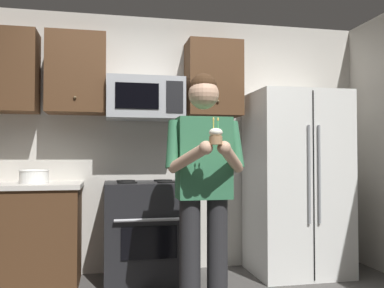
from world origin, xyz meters
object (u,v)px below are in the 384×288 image
Objects in this scene: bowl_large_white at (34,176)px; microwave at (145,99)px; cupcake at (216,136)px; person at (204,180)px; oven_range at (146,231)px; refrigerator at (296,182)px.

microwave is at bearing 4.79° from bowl_large_white.
microwave is 4.26× the size of cupcake.
person is 10.13× the size of cupcake.
microwave is at bearing 105.64° from person.
oven_range is at bearing 103.31° from cupcake.
microwave is 2.83× the size of bowl_large_white.
person is at bearing -72.64° from oven_range.
oven_range is at bearing -2.02° from bowl_large_white.
person is (0.32, -1.02, 0.53)m from oven_range.
bowl_large_white is at bearing 133.59° from cupcake.
oven_range is 1.26m from microwave.
person is (1.32, -1.06, 0.01)m from bowl_large_white.
refrigerator is (1.50, -0.04, 0.44)m from oven_range.
cupcake reaches higher than bowl_large_white.
person is (-1.18, -0.99, 0.10)m from refrigerator.
refrigerator is at bearing -6.03° from microwave.
cupcake reaches higher than oven_range.
cupcake is (0.32, -1.35, 0.83)m from oven_range.
microwave reaches higher than refrigerator.
microwave reaches higher than oven_range.
microwave is 1.72m from refrigerator.
cupcake is (1.32, -1.39, 0.31)m from bowl_large_white.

